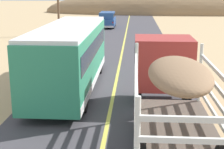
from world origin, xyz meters
TOP-DOWN VIEW (x-y plane):
  - livestock_truck at (2.25, 9.59)m, footprint 2.53×9.70m
  - bus at (-2.21, 13.43)m, footprint 2.54×10.00m
  - car_far at (-2.49, 39.91)m, footprint 1.90×4.62m
  - distant_hill at (11.29, 66.21)m, footprint 56.66×17.36m

SIDE VIEW (x-z plane):
  - distant_hill at x=11.29m, z-range -4.75..4.75m
  - car_far at x=-2.49m, z-range 0.12..2.05m
  - bus at x=-2.21m, z-range 0.14..3.35m
  - livestock_truck at x=2.25m, z-range 0.28..3.30m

